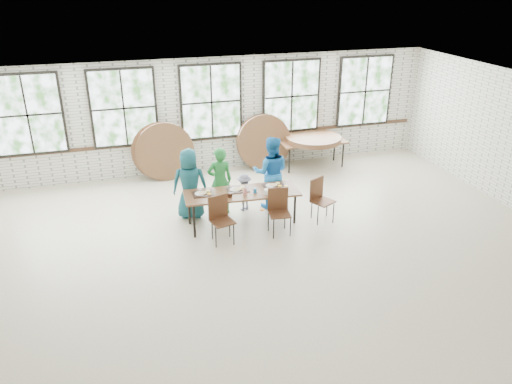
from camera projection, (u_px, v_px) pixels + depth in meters
room at (211, 104)px, 12.87m from camera, size 12.00×12.00×12.00m
dining_table at (242, 194)px, 10.44m from camera, size 2.45×0.96×0.74m
chair_near_left at (220, 215)px, 9.84m from camera, size 0.50×0.49×0.95m
chair_near_right at (279, 207)px, 10.17m from camera, size 0.47×0.46×0.95m
chair_spare at (320, 196)px, 10.69m from camera, size 0.56×0.55×0.95m
adult_teal at (190, 184)px, 10.71m from camera, size 0.86×0.67×1.56m
adult_green at (220, 181)px, 10.89m from camera, size 0.56×0.38×1.53m
toddler at (244, 192)px, 11.17m from camera, size 0.63×0.47×0.86m
adult_blue at (271, 172)px, 11.17m from camera, size 0.97×0.86×1.67m
storage_table at (313, 143)px, 13.55m from camera, size 1.80×0.76×0.74m
tabletop_clutter at (247, 191)px, 10.41m from camera, size 1.97×0.62×0.11m
round_tops_stacked at (313, 139)px, 13.51m from camera, size 1.50×1.50×0.13m
round_tops_leaning at (215, 147)px, 13.09m from camera, size 4.25×0.37×1.50m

